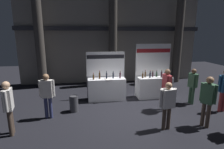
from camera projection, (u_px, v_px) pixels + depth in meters
ground_plane at (129, 114)px, 6.74m from camera, size 24.00×24.00×0.00m
hall_colonnade at (111, 35)px, 10.78m from camera, size 11.28×1.10×6.13m
exhibitor_booth_0 at (107, 87)px, 8.12m from camera, size 1.81×0.74×2.23m
exhibitor_booth_1 at (154, 85)px, 8.43m from camera, size 1.74×0.66×2.58m
trash_bin at (74, 104)px, 6.87m from camera, size 0.34×0.34×0.65m
visitor_1 at (8, 104)px, 5.12m from camera, size 0.30×0.55×1.69m
visitor_2 at (167, 86)px, 6.86m from camera, size 0.23×0.56×1.70m
visitor_3 at (47, 92)px, 6.18m from camera, size 0.55×0.25×1.67m
visitor_4 at (193, 83)px, 7.54m from camera, size 0.32×0.48×1.58m
visitor_5 at (224, 87)px, 6.72m from camera, size 0.54×0.28×1.71m
visitor_6 at (208, 98)px, 5.56m from camera, size 0.39×0.43×1.72m
visitor_7 at (168, 102)px, 5.42m from camera, size 0.58×0.32×1.58m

